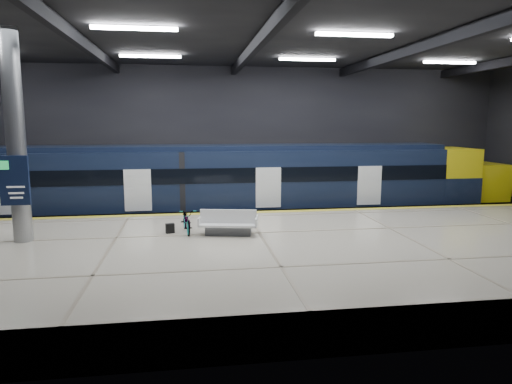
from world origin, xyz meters
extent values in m
plane|color=black|center=(0.00, 0.00, 0.00)|extent=(30.00, 30.00, 0.00)
cube|color=black|center=(0.00, 8.00, 4.00)|extent=(30.00, 0.10, 8.00)
cube|color=black|center=(0.00, -8.00, 4.00)|extent=(30.00, 0.10, 8.00)
cube|color=black|center=(0.00, 0.00, 8.00)|extent=(30.00, 16.00, 0.10)
cube|color=black|center=(-6.00, 0.00, 7.75)|extent=(0.25, 16.00, 0.40)
cube|color=black|center=(0.00, 0.00, 7.75)|extent=(0.25, 16.00, 0.40)
cube|color=black|center=(6.00, 0.00, 7.75)|extent=(0.25, 16.00, 0.40)
cube|color=white|center=(-4.00, -2.00, 7.88)|extent=(2.60, 0.18, 0.10)
cube|color=white|center=(3.00, -2.00, 7.88)|extent=(2.60, 0.18, 0.10)
cube|color=white|center=(-4.00, 4.00, 7.88)|extent=(2.60, 0.18, 0.10)
cube|color=white|center=(3.00, 4.00, 7.88)|extent=(2.60, 0.18, 0.10)
cube|color=white|center=(10.00, 4.00, 7.88)|extent=(2.60, 0.18, 0.10)
cube|color=#B9B09C|center=(0.00, -2.50, 0.55)|extent=(30.00, 11.00, 1.10)
cube|color=gold|center=(0.00, 2.75, 1.11)|extent=(30.00, 0.40, 0.01)
cube|color=gray|center=(0.00, 4.78, 0.08)|extent=(30.00, 0.08, 0.16)
cube|color=gray|center=(0.00, 6.22, 0.08)|extent=(30.00, 0.08, 0.16)
cube|color=black|center=(-1.77, 5.50, 0.55)|extent=(24.00, 2.58, 0.80)
cube|color=black|center=(-1.77, 5.50, 2.33)|extent=(24.00, 2.80, 2.75)
cube|color=black|center=(-1.77, 5.50, 3.82)|extent=(24.00, 2.30, 0.24)
cube|color=black|center=(-1.77, 4.09, 2.60)|extent=(24.00, 0.04, 0.70)
cube|color=white|center=(1.23, 4.08, 2.00)|extent=(1.20, 0.05, 1.90)
cube|color=yellow|center=(11.23, 5.50, 2.33)|extent=(2.00, 2.80, 2.75)
ellipsoid|color=yellow|center=(13.83, 5.50, 1.85)|extent=(3.60, 2.52, 1.90)
cube|color=black|center=(11.53, 5.50, 2.50)|extent=(1.60, 2.38, 0.80)
cube|color=#595B60|center=(-1.12, -1.15, 1.25)|extent=(1.67, 0.81, 0.30)
cube|color=white|center=(-1.12, -1.15, 1.48)|extent=(2.13, 1.24, 0.08)
cube|color=white|center=(-1.12, -1.15, 1.76)|extent=(1.97, 0.49, 0.50)
cube|color=white|center=(-2.10, -0.95, 1.60)|extent=(0.23, 0.84, 0.30)
cube|color=white|center=(-0.14, -1.35, 1.60)|extent=(0.23, 0.84, 0.30)
imported|color=#99999E|center=(-2.58, -0.60, 1.54)|extent=(0.79, 1.75, 0.89)
cube|color=black|center=(-3.18, -0.60, 1.28)|extent=(0.34, 0.25, 0.35)
cylinder|color=#9EA0A5|center=(-8.00, -1.00, 4.55)|extent=(0.60, 0.60, 6.90)
cube|color=#0E1733|center=(-8.00, -1.42, 3.20)|extent=(0.90, 0.12, 1.60)
camera|label=1|loc=(-2.46, -16.87, 5.04)|focal=32.00mm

